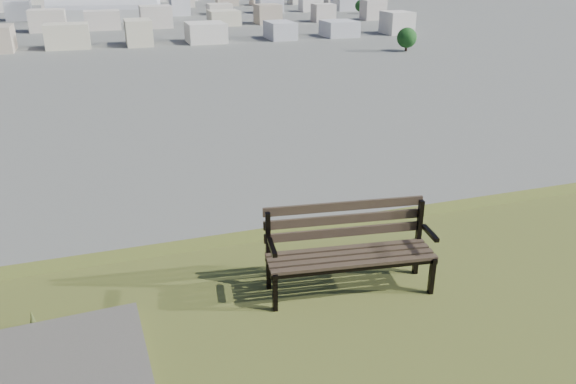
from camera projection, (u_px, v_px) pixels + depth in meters
name	position (u px, v px, depth m)	size (l,w,h in m)	color
park_bench	(348.00, 244.00, 5.63)	(1.72, 0.75, 0.87)	#3D3323
arena	(106.00, 9.00, 264.02)	(52.27, 29.42, 20.82)	silver
city_trees	(45.00, 6.00, 283.04)	(406.52, 387.20, 9.98)	#34231A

